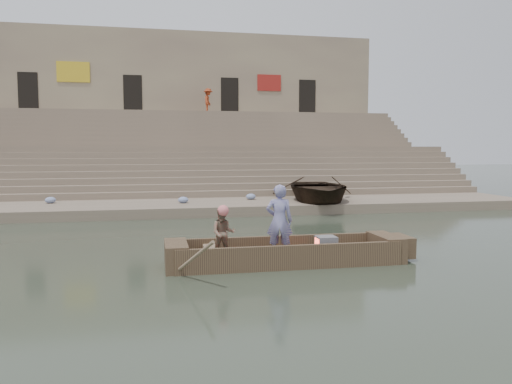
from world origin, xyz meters
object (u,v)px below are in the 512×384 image
object	(u,v)px
standing_man	(279,221)
television	(326,245)
main_rowboat	(285,259)
beached_rowboat	(318,189)
rowing_man	(223,233)
pedestrian	(208,101)

from	to	relation	value
standing_man	television	world-z (taller)	standing_man
main_rowboat	beached_rowboat	distance (m)	10.59
television	beached_rowboat	distance (m)	10.23
rowing_man	pedestrian	xyz separation A→B (m)	(2.31, 24.85, 5.27)
main_rowboat	beached_rowboat	size ratio (longest dim) A/B	0.96
television	pedestrian	xyz separation A→B (m)	(-0.17, 24.78, 5.65)
rowing_man	television	size ratio (longest dim) A/B	2.50
main_rowboat	rowing_man	distance (m)	1.63
pedestrian	rowing_man	bearing A→B (deg)	-170.04
rowing_man	beached_rowboat	xyz separation A→B (m)	(5.52, 9.82, 0.15)
standing_man	beached_rowboat	world-z (taller)	standing_man
standing_man	beached_rowboat	bearing A→B (deg)	-98.55
main_rowboat	television	xyz separation A→B (m)	(1.00, 0.00, 0.31)
standing_man	rowing_man	size ratio (longest dim) A/B	1.46
standing_man	pedestrian	bearing A→B (deg)	-77.85
beached_rowboat	pedestrian	distance (m)	16.20
beached_rowboat	standing_man	bearing A→B (deg)	-103.63
main_rowboat	standing_man	size ratio (longest dim) A/B	2.98
television	main_rowboat	bearing A→B (deg)	180.00
main_rowboat	pedestrian	world-z (taller)	pedestrian
main_rowboat	television	world-z (taller)	television
standing_man	pedestrian	world-z (taller)	pedestrian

